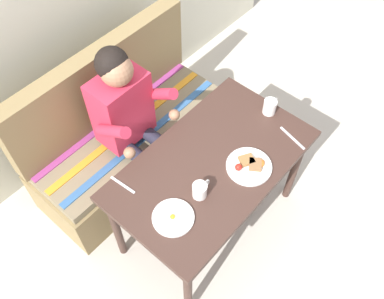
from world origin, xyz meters
The scene contains 10 objects.
ground_plane centered at (0.00, 0.00, 0.00)m, with size 8.00×8.00×0.00m, color beige.
table centered at (0.00, 0.00, 0.65)m, with size 1.20×0.70×0.73m.
couch centered at (0.00, 0.76, 0.33)m, with size 1.44×0.56×1.00m.
person centered at (-0.07, 0.59, 0.74)m, with size 0.45×0.61×1.21m.
plate_breakfast centered at (0.11, -0.17, 0.74)m, with size 0.26×0.26×0.05m.
plate_eggs centered at (-0.40, -0.07, 0.74)m, with size 0.22×0.22×0.04m.
coffee_mug centered at (-0.20, -0.08, 0.78)m, with size 0.12×0.08×0.09m.
coffee_mug_second centered at (0.52, -0.02, 0.78)m, with size 0.12×0.08×0.10m.
fork centered at (-0.43, 0.27, 0.73)m, with size 0.01×0.17×0.01m, color silver.
knife centered at (0.44, -0.25, 0.73)m, with size 0.01×0.20×0.01m, color silver.
Camera 1 is at (-1.08, -0.80, 2.70)m, focal length 39.55 mm.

